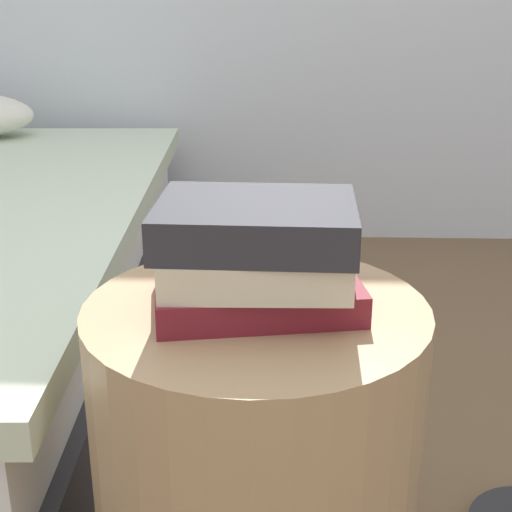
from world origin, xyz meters
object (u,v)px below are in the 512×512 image
book_charcoal (254,222)px  side_table (256,487)px  book_cream (255,261)px  book_maroon (258,291)px

book_charcoal → side_table: bearing=-50.8°
book_cream → book_charcoal: 0.05m
book_cream → book_charcoal: size_ratio=0.93×
book_cream → book_charcoal: bearing=111.4°
side_table → book_charcoal: book_charcoal is taller
book_maroon → book_charcoal: size_ratio=1.05×
book_cream → book_charcoal: (-0.00, 0.00, 0.05)m
side_table → book_cream: (-0.00, 0.00, 0.35)m
book_cream → book_charcoal: book_charcoal is taller
book_maroon → book_cream: 0.05m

